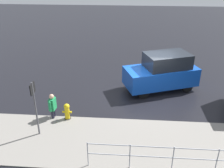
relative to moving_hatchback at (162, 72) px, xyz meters
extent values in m
plane|color=black|center=(0.69, 0.63, -1.03)|extent=(60.00, 60.00, 0.00)
cube|color=gray|center=(0.69, 4.83, -1.01)|extent=(24.00, 3.20, 0.04)
cube|color=blue|center=(0.08, 0.03, -0.23)|extent=(4.25, 2.96, 0.99)
cube|color=#1E232B|center=(-0.21, -0.08, 0.65)|extent=(2.72, 2.22, 0.77)
cylinder|color=black|center=(1.04, 1.15, -0.73)|extent=(0.64, 0.42, 0.60)
cylinder|color=black|center=(1.54, -0.18, -0.73)|extent=(0.64, 0.42, 0.60)
cylinder|color=black|center=(-1.37, 0.25, -0.73)|extent=(0.64, 0.42, 0.60)
cylinder|color=black|center=(-0.87, -1.09, -0.73)|extent=(0.64, 0.42, 0.60)
cylinder|color=gold|center=(4.53, 3.39, -0.72)|extent=(0.22, 0.22, 0.62)
sphere|color=gold|center=(4.53, 3.39, -0.35)|extent=(0.26, 0.26, 0.26)
cylinder|color=gold|center=(4.37, 3.39, -0.64)|extent=(0.10, 0.09, 0.09)
cylinder|color=gold|center=(4.69, 3.39, -0.64)|extent=(0.10, 0.09, 0.09)
cylinder|color=#2D2D2D|center=(4.53, 3.39, -1.00)|extent=(0.31, 0.31, 0.06)
cube|color=#1E8C4C|center=(5.19, 3.32, -0.30)|extent=(0.28, 0.38, 0.55)
sphere|color=tan|center=(5.19, 3.32, 0.08)|extent=(0.22, 0.22, 0.22)
cylinder|color=#1E1E2D|center=(5.18, 3.23, -0.80)|extent=(0.13, 0.13, 0.45)
cylinder|color=#1E1E2D|center=(5.20, 3.41, -0.80)|extent=(0.13, 0.13, 0.45)
cylinder|color=#1E8C4C|center=(5.16, 3.08, -0.30)|extent=(0.09, 0.09, 0.50)
cylinder|color=#1E8C4C|center=(5.22, 3.55, -0.30)|extent=(0.09, 0.09, 0.50)
cylinder|color=#B7BABF|center=(-1.19, 6.19, -0.50)|extent=(0.04, 0.04, 1.05)
cylinder|color=#B7BABF|center=(0.25, 6.19, -0.50)|extent=(0.04, 0.04, 1.05)
cylinder|color=#B7BABF|center=(1.68, 6.19, -0.50)|extent=(0.04, 0.04, 1.05)
cylinder|color=#B7BABF|center=(3.12, 6.19, -0.50)|extent=(0.04, 0.04, 1.05)
cylinder|color=#B7BABF|center=(-0.47, 6.19, -0.03)|extent=(7.18, 0.04, 0.04)
cylinder|color=#B7BABF|center=(-0.47, 6.19, -0.45)|extent=(7.18, 0.04, 0.04)
cylinder|color=#4C4C51|center=(5.43, 4.58, 0.17)|extent=(0.07, 0.07, 2.40)
cube|color=black|center=(5.43, 4.58, 1.12)|extent=(0.04, 0.44, 0.44)
camera|label=1|loc=(1.79, 12.69, 5.44)|focal=40.00mm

